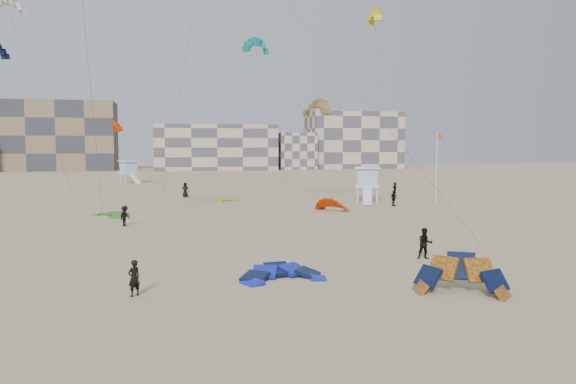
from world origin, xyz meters
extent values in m
plane|color=tan|center=(0.00, 0.00, 0.00)|extent=(320.00, 320.00, 0.00)
imported|color=black|center=(-4.00, 1.61, 0.80)|extent=(0.69, 0.66, 1.60)
imported|color=black|center=(11.89, 6.39, 0.90)|extent=(1.00, 0.86, 1.79)
imported|color=black|center=(-5.98, 23.71, 0.83)|extent=(1.10, 1.24, 1.66)
imported|color=black|center=(21.22, 33.24, 0.86)|extent=(0.64, 1.08, 1.73)
imported|color=black|center=(-0.42, 48.46, 0.94)|extent=(0.97, 0.67, 1.88)
imported|color=black|center=(27.70, 48.30, 0.78)|extent=(0.66, 1.50, 1.56)
cylinder|color=#3F3F3F|center=(-7.85, 20.08, 10.24)|extent=(0.45, 6.56, 18.48)
cylinder|color=#3F3F3F|center=(10.62, 15.47, 10.76)|extent=(7.49, 21.92, 19.54)
cylinder|color=#3F3F3F|center=(-13.55, 31.91, 9.98)|extent=(5.46, 1.23, 17.96)
cylinder|color=#3F3F3F|center=(-0.47, 45.52, 15.45)|extent=(5.33, 1.92, 28.91)
cylinder|color=#3F3F3F|center=(18.38, 35.94, 5.83)|extent=(8.53, 5.99, 9.67)
cylinder|color=#3F3F3F|center=(27.10, 52.59, 12.66)|extent=(2.12, 0.12, 23.32)
cylinder|color=#3F3F3F|center=(10.16, 56.72, 10.86)|extent=(0.27, 3.79, 19.73)
cylinder|color=#3F3F3F|center=(-7.08, 62.67, 5.14)|extent=(5.84, 6.81, 8.30)
cube|color=white|center=(19.89, 37.81, 1.85)|extent=(3.54, 3.54, 0.14)
cube|color=#9CC0D5|center=(19.89, 37.81, 2.91)|extent=(2.91, 2.91, 1.98)
cube|color=white|center=(19.89, 37.81, 3.97)|extent=(3.66, 3.66, 0.16)
cube|color=white|center=(19.89, 35.14, 0.89)|extent=(1.88, 2.97, 1.64)
cube|color=white|center=(-9.17, 77.37, 1.78)|extent=(3.62, 3.62, 0.13)
cube|color=#9CC0D5|center=(-9.17, 77.37, 2.80)|extent=(2.97, 2.97, 1.90)
cube|color=white|center=(-9.17, 77.37, 3.82)|extent=(3.75, 3.75, 0.15)
cube|color=white|center=(-9.17, 74.80, 0.86)|extent=(2.13, 2.82, 1.57)
cylinder|color=white|center=(26.43, 33.83, 4.02)|extent=(0.10, 0.10, 8.04)
cube|color=#B84118|center=(26.73, 33.83, 7.54)|extent=(0.60, 0.02, 0.40)
cube|color=#81684E|center=(-30.00, 134.00, 9.00)|extent=(28.00, 14.00, 18.00)
cube|color=#C7AE92|center=(10.00, 130.00, 6.00)|extent=(32.00, 16.00, 12.00)
cube|color=#C7AE92|center=(50.00, 132.00, 8.00)|extent=(26.00, 14.00, 16.00)
cube|color=#C7AE92|center=(32.00, 128.00, 5.00)|extent=(10.00, 10.00, 10.00)
camera|label=1|loc=(-2.48, -23.10, 6.51)|focal=35.00mm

